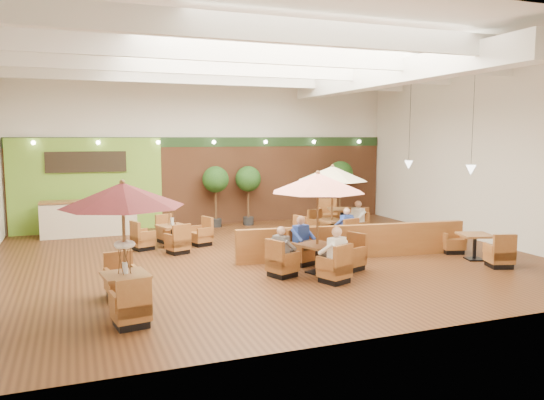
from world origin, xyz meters
name	(u,v)px	position (x,y,z in m)	size (l,w,h in m)	color
room	(261,123)	(0.25, 1.22, 3.63)	(14.04, 14.00, 5.52)	#381E0F
service_counter	(89,218)	(-4.40, 5.10, 0.58)	(3.00, 0.75, 1.18)	beige
booth_divider	(354,241)	(2.16, -0.82, 0.45)	(6.45, 0.18, 0.89)	brown
table_0	(123,212)	(-4.00, -3.16, 1.87)	(2.27, 2.47, 2.47)	brown
table_1	(318,203)	(0.54, -1.93, 1.68)	(2.55, 2.55, 2.45)	brown
table_2	(332,189)	(2.61, 1.38, 1.65)	(2.46, 2.46, 2.41)	brown
table_3	(172,234)	(-2.18, 2.23, 0.41)	(2.40, 2.40, 1.45)	brown
table_4	(475,247)	(5.04, -2.14, 0.33)	(0.97, 2.46, 0.88)	brown
table_5	(342,221)	(3.74, 2.84, 0.38)	(1.12, 2.82, 1.00)	brown
topiary_0	(216,182)	(-0.06, 5.30, 1.64)	(0.95, 0.95, 2.20)	black
topiary_1	(248,181)	(1.17, 5.30, 1.62)	(0.94, 0.94, 2.18)	black
topiary_2	(340,176)	(4.97, 5.30, 1.71)	(0.99, 0.99, 2.30)	black
diner_0	(335,249)	(0.54, -2.82, 0.76)	(0.45, 0.43, 0.81)	white
diner_1	(302,235)	(0.54, -1.03, 0.75)	(0.43, 0.39, 0.79)	#2848AF
diner_2	(282,246)	(-0.35, -1.93, 0.73)	(0.39, 0.41, 0.73)	slate
diner_3	(345,223)	(2.61, 0.51, 0.73)	(0.38, 0.34, 0.71)	#2848AF
diner_4	(357,216)	(3.49, 1.38, 0.75)	(0.39, 0.43, 0.78)	white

